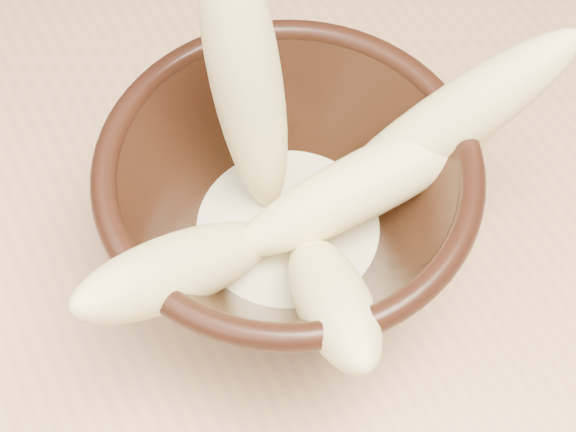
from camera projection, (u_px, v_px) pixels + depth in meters
name	position (u px, v px, depth m)	size (l,w,h in m)	color
bowl	(288.00, 207.00, 0.45)	(0.21, 0.21, 0.11)	black
milk_puddle	(288.00, 232.00, 0.48)	(0.12, 0.12, 0.02)	beige
banana_upright	(246.00, 79.00, 0.41)	(0.04, 0.04, 0.19)	#EFDC8D
banana_left	(183.00, 268.00, 0.41)	(0.04, 0.04, 0.15)	#EFDC8D
banana_right	(438.00, 131.00, 0.44)	(0.04, 0.04, 0.18)	#EFDC8D
banana_across	(369.00, 183.00, 0.44)	(0.04, 0.04, 0.17)	#EFDC8D
banana_front	(331.00, 299.00, 0.41)	(0.04, 0.04, 0.13)	#EFDC8D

